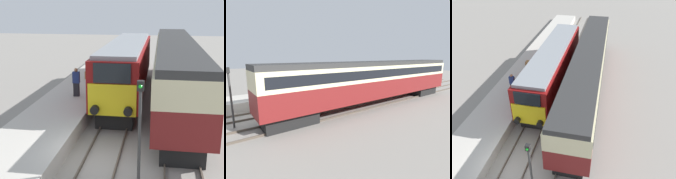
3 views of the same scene
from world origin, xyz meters
The scene contains 9 objects.
ground_plane centered at (0.00, 0.00, 0.00)m, with size 120.00×120.00×0.00m, color gray.
platform_left centered at (-3.30, 8.00, 0.41)m, with size 3.50×50.00×0.82m.
rails_near_track centered at (0.00, 5.00, 0.07)m, with size 1.51×60.00×0.14m.
rails_far_track centered at (3.40, 5.00, 0.07)m, with size 1.50×60.00×0.14m.
locomotive centered at (0.00, 10.53, 2.24)m, with size 2.70×14.78×4.01m.
passenger_carriage centered at (3.40, 10.55, 2.53)m, with size 2.75×21.36×4.16m.
person_on_platform centered at (-2.90, 7.21, 1.74)m, with size 0.44×0.26×1.84m.
signal_post centered at (1.70, -1.07, 2.35)m, with size 0.24×0.28×3.96m.
luggage_crate centered at (-3.17, 12.22, 1.12)m, with size 0.70×0.56×0.60m.
Camera 1 is at (2.32, -11.53, 6.46)m, focal length 50.00 mm.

